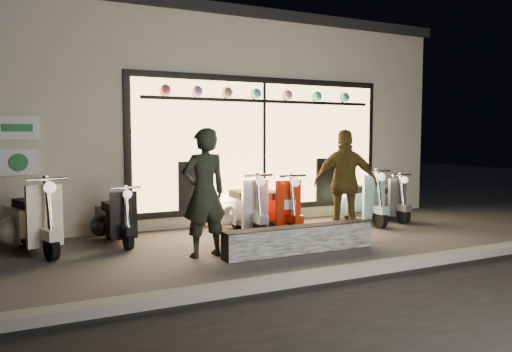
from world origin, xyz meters
The scene contains 12 objects.
ground centered at (0.00, 0.00, 0.00)m, with size 40.00×40.00×0.00m, color #383533.
kerb centered at (0.00, -2.00, 0.06)m, with size 40.00×0.25×0.12m, color slate.
shop_building centered at (0.00, 4.98, 2.10)m, with size 10.20×6.23×4.20m.
graffiti_barrier centered at (0.07, -0.65, 0.20)m, with size 2.39×0.28×0.40m, color black.
scooter_silver centered at (0.00, 1.21, 0.42)m, with size 0.49×1.45×1.04m.
scooter_red centered at (0.50, 0.97, 0.41)m, with size 0.46×1.43×1.03m.
scooter_black centered at (-2.24, 1.31, 0.37)m, with size 0.51×1.29×0.92m.
scooter_cream centered at (-3.48, 1.21, 0.44)m, with size 0.78×1.54×1.10m.
scooter_blue centered at (2.48, 1.12, 0.42)m, with size 0.51×1.45×1.04m.
scooter_grey centered at (3.18, 1.24, 0.37)m, with size 0.42×1.29×0.93m.
man centered at (-1.26, -0.25, 0.92)m, with size 0.67×0.44×1.83m, color black.
woman centered at (1.42, 0.07, 0.92)m, with size 1.07×0.45×1.83m, color brown.
Camera 1 is at (-3.70, -6.87, 1.72)m, focal length 35.00 mm.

